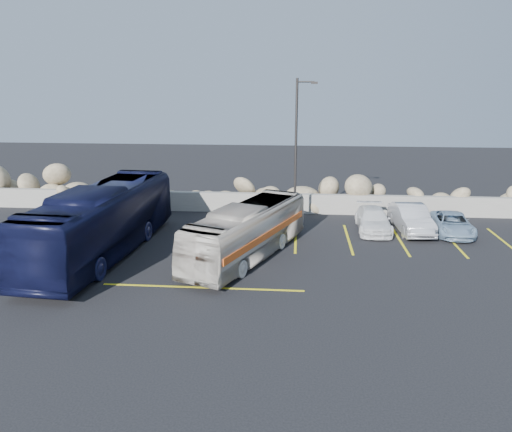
# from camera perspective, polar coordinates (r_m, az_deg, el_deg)

# --- Properties ---
(ground) EXTENTS (90.00, 90.00, 0.00)m
(ground) POSITION_cam_1_polar(r_m,az_deg,el_deg) (19.57, -3.35, -8.50)
(ground) COLOR black
(ground) RESTS_ON ground
(seawall) EXTENTS (60.00, 0.40, 1.20)m
(seawall) POSITION_cam_1_polar(r_m,az_deg,el_deg) (30.71, -0.20, 1.54)
(seawall) COLOR gray
(seawall) RESTS_ON ground
(riprap_pile) EXTENTS (54.00, 2.80, 2.60)m
(riprap_pile) POSITION_cam_1_polar(r_m,az_deg,el_deg) (31.72, -0.01, 3.28)
(riprap_pile) COLOR #8E7C5D
(riprap_pile) RESTS_ON ground
(parking_lines) EXTENTS (18.16, 9.36, 0.01)m
(parking_lines) POSITION_cam_1_polar(r_m,az_deg,el_deg) (24.66, 9.29, -3.57)
(parking_lines) COLOR yellow
(parking_lines) RESTS_ON ground
(lamppost) EXTENTS (1.14, 0.18, 8.00)m
(lamppost) POSITION_cam_1_polar(r_m,az_deg,el_deg) (27.46, 4.69, 7.71)
(lamppost) COLOR #2B2826
(lamppost) RESTS_ON ground
(vintage_bus) EXTENTS (5.20, 9.01, 2.47)m
(vintage_bus) POSITION_cam_1_polar(r_m,az_deg,el_deg) (22.70, -0.98, -1.76)
(vintage_bus) COLOR beige
(vintage_bus) RESTS_ON ground
(tour_coach) EXTENTS (3.55, 11.75, 3.23)m
(tour_coach) POSITION_cam_1_polar(r_m,az_deg,el_deg) (24.06, -17.16, -0.53)
(tour_coach) COLOR black
(tour_coach) RESTS_ON ground
(car_b) EXTENTS (1.84, 4.47, 1.44)m
(car_b) POSITION_cam_1_polar(r_m,az_deg,el_deg) (28.01, 17.30, -0.26)
(car_b) COLOR silver
(car_b) RESTS_ON ground
(car_c) EXTENTS (1.75, 4.18, 1.20)m
(car_c) POSITION_cam_1_polar(r_m,az_deg,el_deg) (27.64, 13.24, -0.43)
(car_c) COLOR white
(car_c) RESTS_ON ground
(car_d) EXTENTS (2.10, 4.10, 1.11)m
(car_d) POSITION_cam_1_polar(r_m,az_deg,el_deg) (28.30, 21.51, -0.83)
(car_d) COLOR #839FBA
(car_d) RESTS_ON ground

